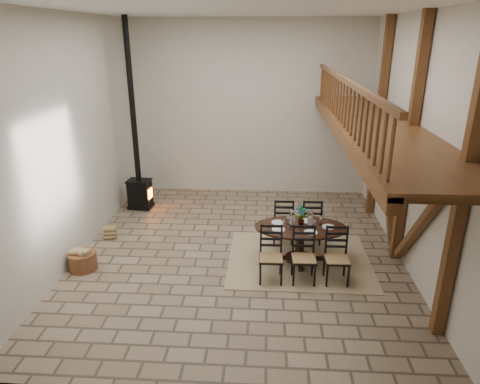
# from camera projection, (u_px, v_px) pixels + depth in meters

# --- Properties ---
(ground) EXTENTS (8.00, 8.00, 0.00)m
(ground) POSITION_uv_depth(u_px,v_px,m) (240.00, 252.00, 9.53)
(ground) COLOR #8E785E
(ground) RESTS_ON ground
(room_shell) EXTENTS (7.02, 8.02, 5.01)m
(room_shell) POSITION_uv_depth(u_px,v_px,m) (300.00, 118.00, 8.41)
(room_shell) COLOR beige
(room_shell) RESTS_ON ground
(rug) EXTENTS (3.00, 2.50, 0.02)m
(rug) POSITION_uv_depth(u_px,v_px,m) (299.00, 259.00, 9.20)
(rug) COLOR tan
(rug) RESTS_ON ground
(dining_table) EXTENTS (1.94, 2.16, 1.23)m
(dining_table) POSITION_uv_depth(u_px,v_px,m) (300.00, 245.00, 8.94)
(dining_table) COLOR black
(dining_table) RESTS_ON ground
(wood_stove) EXTENTS (0.67, 0.53, 5.00)m
(wood_stove) POSITION_uv_depth(u_px,v_px,m) (138.00, 169.00, 11.56)
(wood_stove) COLOR black
(wood_stove) RESTS_ON ground
(log_basket) EXTENTS (0.57, 0.57, 0.47)m
(log_basket) POSITION_uv_depth(u_px,v_px,m) (83.00, 260.00, 8.79)
(log_basket) COLOR brown
(log_basket) RESTS_ON ground
(log_stack) EXTENTS (0.33, 0.26, 0.30)m
(log_stack) POSITION_uv_depth(u_px,v_px,m) (110.00, 232.00, 10.12)
(log_stack) COLOR tan
(log_stack) RESTS_ON ground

